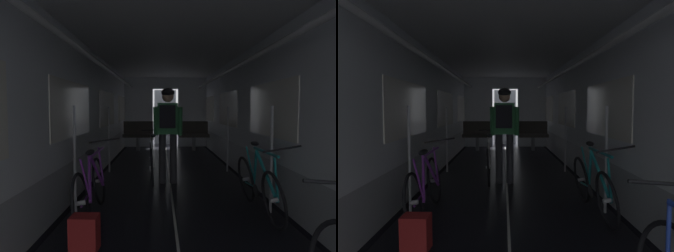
{
  "view_description": "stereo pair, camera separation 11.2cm",
  "coord_description": "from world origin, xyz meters",
  "views": [
    {
      "loc": [
        -0.17,
        -1.81,
        1.37
      ],
      "look_at": [
        0.0,
        5.26,
        0.95
      ],
      "focal_mm": 32.66,
      "sensor_mm": 36.0,
      "label": 1
    },
    {
      "loc": [
        -0.06,
        -1.81,
        1.37
      ],
      "look_at": [
        0.0,
        5.26,
        0.95
      ],
      "focal_mm": 32.66,
      "sensor_mm": 36.0,
      "label": 2
    }
  ],
  "objects": [
    {
      "name": "train_car_shell",
      "position": [
        -0.0,
        3.6,
        1.7
      ],
      "size": [
        3.14,
        12.34,
        2.57
      ],
      "color": "black",
      "rests_on": "ground"
    },
    {
      "name": "bench_seat_far_right",
      "position": [
        0.9,
        8.07,
        0.57
      ],
      "size": [
        0.98,
        0.51,
        0.95
      ],
      "color": "gray",
      "rests_on": "ground"
    },
    {
      "name": "bicycle_white_in_aisle",
      "position": [
        -0.34,
        3.96,
        0.38
      ],
      "size": [
        0.44,
        1.69,
        0.94
      ],
      "color": "black",
      "rests_on": "ground"
    },
    {
      "name": "person_cyclist_aisle",
      "position": [
        -0.04,
        3.69,
        1.07
      ],
      "size": [
        0.54,
        0.4,
        1.73
      ],
      "color": "#2D2D33",
      "rests_on": "ground"
    },
    {
      "name": "backpack_on_floor",
      "position": [
        -0.9,
        1.07,
        0.17
      ],
      "size": [
        0.27,
        0.21,
        0.34
      ],
      "primitive_type": "cube",
      "rotation": [
        0.0,
        0.0,
        -0.04
      ],
      "color": "maroon",
      "rests_on": "ground"
    },
    {
      "name": "bicycle_purple",
      "position": [
        -1.04,
        2.0,
        0.38
      ],
      "size": [
        0.44,
        1.69,
        0.96
      ],
      "color": "black",
      "rests_on": "ground"
    },
    {
      "name": "bench_seat_far_left",
      "position": [
        -0.9,
        8.07,
        0.57
      ],
      "size": [
        0.98,
        0.51,
        0.95
      ],
      "color": "gray",
      "rests_on": "ground"
    },
    {
      "name": "bicycle_teal",
      "position": [
        1.09,
        2.06,
        0.38
      ],
      "size": [
        0.44,
        1.69,
        0.96
      ],
      "color": "black",
      "rests_on": "ground"
    }
  ]
}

